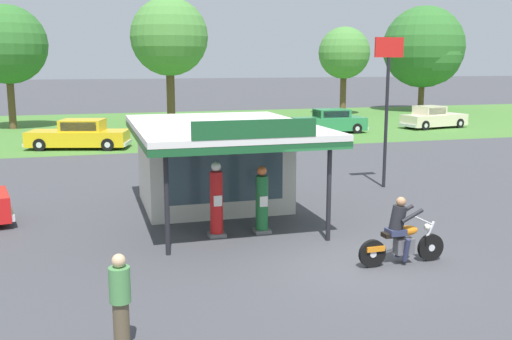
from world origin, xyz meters
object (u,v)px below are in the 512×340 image
at_px(parked_car_back_row_far_left, 79,135).
at_px(bystander_strolling_foreground, 120,300).
at_px(gas_pump_nearside, 216,202).
at_px(parked_car_back_row_left, 329,122).
at_px(roadside_pole_sign, 388,88).
at_px(gas_pump_offside, 262,203).
at_px(parked_car_back_row_centre_right, 433,118).
at_px(motorcycle_with_rider, 401,236).
at_px(parked_car_back_row_far_right, 214,133).

height_order(parked_car_back_row_far_left, bystander_strolling_foreground, bystander_strolling_foreground).
distance_m(gas_pump_nearside, parked_car_back_row_left, 23.63).
bearing_deg(roadside_pole_sign, parked_car_back_row_left, 73.69).
relative_size(gas_pump_offside, parked_car_back_row_left, 0.38).
bearing_deg(gas_pump_offside, parked_car_back_row_far_left, 105.40).
bearing_deg(parked_car_back_row_far_left, gas_pump_offside, -74.60).
bearing_deg(parked_car_back_row_centre_right, motorcycle_with_rider, -124.13).
bearing_deg(parked_car_back_row_centre_right, gas_pump_offside, -131.80).
xyz_separation_m(motorcycle_with_rider, parked_car_back_row_far_right, (0.07, 20.46, -0.00)).
bearing_deg(motorcycle_with_rider, parked_car_back_row_far_right, 89.81).
height_order(gas_pump_nearside, roadside_pole_sign, roadside_pole_sign).
height_order(gas_pump_nearside, parked_car_back_row_far_right, gas_pump_nearside).
relative_size(parked_car_back_row_far_left, parked_car_back_row_far_right, 1.00).
bearing_deg(bystander_strolling_foreground, parked_car_back_row_far_right, 74.29).
height_order(parked_car_back_row_left, roadside_pole_sign, roadside_pole_sign).
distance_m(parked_car_back_row_far_left, bystander_strolling_foreground, 23.27).
distance_m(motorcycle_with_rider, parked_car_back_row_left, 25.10).
relative_size(parked_car_back_row_far_right, bystander_strolling_foreground, 3.48).
xyz_separation_m(parked_car_back_row_centre_right, bystander_strolling_foreground, (-22.78, -26.61, 0.16)).
height_order(motorcycle_with_rider, roadside_pole_sign, roadside_pole_sign).
distance_m(parked_car_back_row_left, bystander_strolling_foreground, 29.92).
bearing_deg(bystander_strolling_foreground, parked_car_back_row_centre_right, 49.43).
bearing_deg(motorcycle_with_rider, gas_pump_offside, 125.33).
bearing_deg(bystander_strolling_foreground, gas_pump_nearside, 63.69).
height_order(gas_pump_offside, roadside_pole_sign, roadside_pole_sign).
bearing_deg(parked_car_back_row_far_left, parked_car_back_row_centre_right, 8.10).
xyz_separation_m(parked_car_back_row_left, bystander_strolling_foreground, (-14.74, -26.03, 0.13)).
relative_size(motorcycle_with_rider, parked_car_back_row_centre_right, 0.43).
xyz_separation_m(gas_pump_nearside, parked_car_back_row_left, (11.95, 20.39, -0.21)).
bearing_deg(motorcycle_with_rider, parked_car_back_row_left, 70.49).
bearing_deg(parked_car_back_row_far_right, motorcycle_with_rider, -90.19).
xyz_separation_m(gas_pump_offside, roadside_pole_sign, (6.01, 4.36, 2.81)).
relative_size(parked_car_back_row_centre_right, bystander_strolling_foreground, 3.12).
bearing_deg(parked_car_back_row_left, gas_pump_offside, -117.69).
xyz_separation_m(gas_pump_offside, bystander_strolling_foreground, (-4.04, -5.65, 0.01)).
distance_m(gas_pump_offside, motorcycle_with_rider, 4.01).
height_order(gas_pump_offside, motorcycle_with_rider, gas_pump_offside).
bearing_deg(gas_pump_nearside, parked_car_back_row_centre_right, 46.36).
height_order(parked_car_back_row_left, parked_car_back_row_centre_right, parked_car_back_row_centre_right).
distance_m(parked_car_back_row_far_right, bystander_strolling_foreground, 23.72).
relative_size(motorcycle_with_rider, parked_car_back_row_left, 0.44).
relative_size(parked_car_back_row_centre_right, roadside_pole_sign, 0.93).
xyz_separation_m(gas_pump_nearside, parked_car_back_row_centre_right, (19.99, 20.96, -0.23)).
distance_m(parked_car_back_row_left, roadside_pole_sign, 16.95).
distance_m(parked_car_back_row_far_left, parked_car_back_row_left, 15.80).
relative_size(parked_car_back_row_left, bystander_strolling_foreground, 3.03).
bearing_deg(parked_car_back_row_left, roadside_pole_sign, -106.31).
bearing_deg(parked_car_back_row_left, parked_car_back_row_far_left, -169.86).
distance_m(bystander_strolling_foreground, roadside_pole_sign, 14.45).
relative_size(parked_car_back_row_left, roadside_pole_sign, 0.90).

